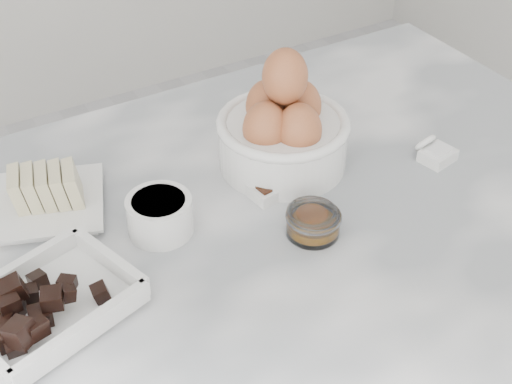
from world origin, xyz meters
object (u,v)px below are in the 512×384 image
butter_plate (43,196)px  zest_bowl (312,218)px  honey_bowl (313,223)px  salt_spoon (435,152)px  sugar_ramekin (160,214)px  egg_bowl (283,129)px  chocolate_dish (48,301)px  vanilla_spoon (265,187)px

butter_plate → zest_bowl: butter_plate is taller
honey_bowl → salt_spoon: salt_spoon is taller
sugar_ramekin → egg_bowl: egg_bowl is taller
chocolate_dish → butter_plate: (0.05, 0.19, 0.00)m
egg_bowl → butter_plate: bearing=167.8°
butter_plate → egg_bowl: (0.34, -0.07, 0.04)m
egg_bowl → vanilla_spoon: bearing=-139.7°
honey_bowl → zest_bowl: size_ratio=1.08×
vanilla_spoon → butter_plate: bearing=156.1°
butter_plate → salt_spoon: size_ratio=2.92×
chocolate_dish → vanilla_spoon: (0.33, 0.07, -0.01)m
egg_bowl → honey_bowl: size_ratio=2.62×
butter_plate → honey_bowl: (0.29, -0.23, -0.01)m
chocolate_dish → sugar_ramekin: (0.17, 0.07, 0.01)m
sugar_ramekin → vanilla_spoon: sugar_ramekin is taller
butter_plate → salt_spoon: butter_plate is taller
butter_plate → vanilla_spoon: butter_plate is taller
butter_plate → egg_bowl: 0.35m
egg_bowl → zest_bowl: (-0.04, -0.14, -0.04)m
butter_plate → salt_spoon: (0.54, -0.18, -0.01)m
butter_plate → salt_spoon: bearing=-18.3°
vanilla_spoon → honey_bowl: bearing=-84.1°
salt_spoon → egg_bowl: bearing=152.4°
chocolate_dish → zest_bowl: size_ratio=3.28×
zest_bowl → vanilla_spoon: (-0.01, 0.09, -0.00)m
honey_bowl → vanilla_spoon: (-0.01, 0.10, -0.00)m
chocolate_dish → vanilla_spoon: size_ratio=3.45×
egg_bowl → zest_bowl: size_ratio=2.83×
chocolate_dish → butter_plate: bearing=74.3°
butter_plate → honey_bowl: size_ratio=2.63×
butter_plate → zest_bowl: size_ratio=2.85×
sugar_ramekin → chocolate_dish: bearing=-158.0°
sugar_ramekin → zest_bowl: (0.17, -0.10, -0.01)m
egg_bowl → salt_spoon: 0.23m
sugar_ramekin → salt_spoon: 0.43m
honey_bowl → zest_bowl: bearing=65.9°
zest_bowl → egg_bowl: bearing=72.8°
butter_plate → sugar_ramekin: size_ratio=2.27×
egg_bowl → vanilla_spoon: size_ratio=2.97×
honey_bowl → chocolate_dish: bearing=174.0°
sugar_ramekin → honey_bowl: bearing=-31.9°
sugar_ramekin → vanilla_spoon: size_ratio=1.32×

